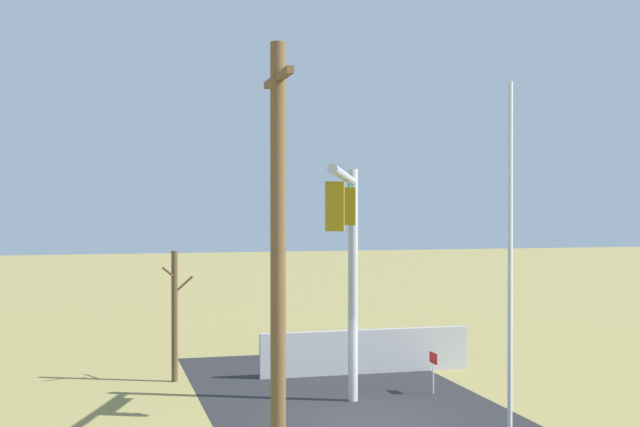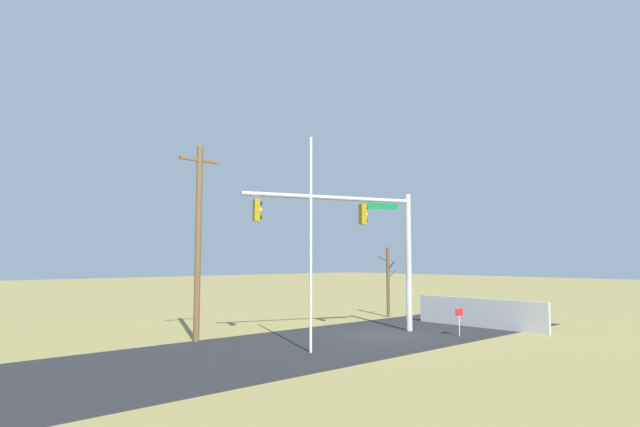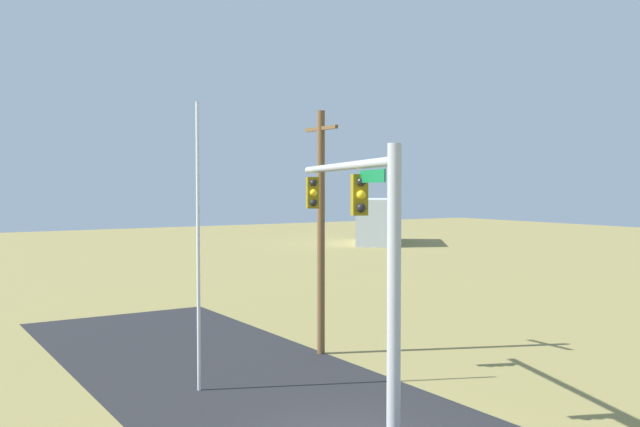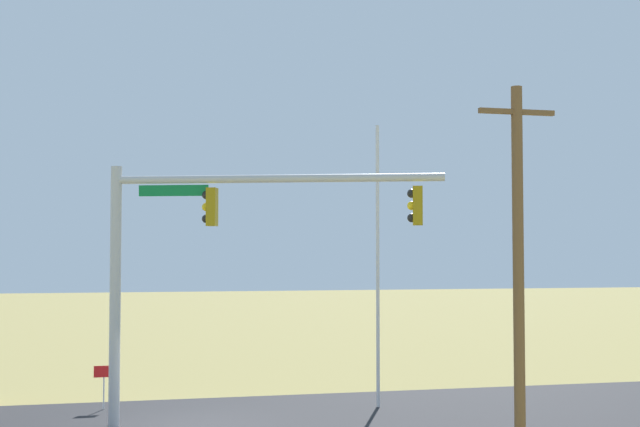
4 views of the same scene
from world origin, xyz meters
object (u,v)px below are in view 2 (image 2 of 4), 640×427
object	(u,v)px
utility_pole	(198,238)
bare_tree	(388,281)
flagpole	(311,243)
signal_mast	(366,232)
open_sign	(459,316)

from	to	relation	value
utility_pole	bare_tree	world-z (taller)	utility_pole
flagpole	utility_pole	size ratio (longest dim) A/B	0.97
signal_mast	bare_tree	xyz separation A→B (m)	(6.20, 3.88, -2.57)
flagpole	bare_tree	world-z (taller)	flagpole
bare_tree	open_sign	size ratio (longest dim) A/B	3.38
utility_pole	open_sign	world-z (taller)	utility_pole
bare_tree	open_sign	xyz separation A→B (m)	(-3.72, -7.22, -1.22)
utility_pole	open_sign	size ratio (longest dim) A/B	6.79
flagpole	open_sign	size ratio (longest dim) A/B	6.61
utility_pole	open_sign	xyz separation A→B (m)	(9.38, -6.63, -3.40)
flagpole	open_sign	xyz separation A→B (m)	(7.58, -1.44, -3.12)
signal_mast	utility_pole	distance (m)	7.66
signal_mast	flagpole	distance (m)	5.49
signal_mast	bare_tree	distance (m)	7.75
utility_pole	bare_tree	distance (m)	13.30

